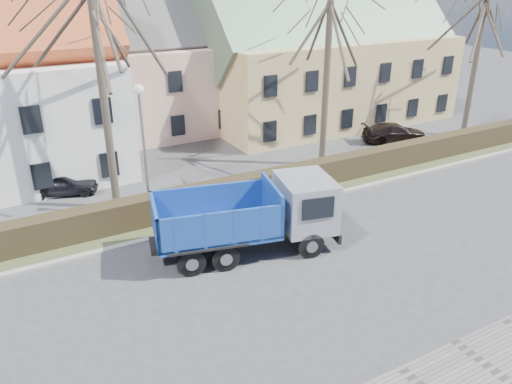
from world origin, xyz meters
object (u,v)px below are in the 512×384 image
dump_truck (240,219)px  streetlight (144,152)px  parked_car_a (61,183)px  parked_car_b (394,133)px

dump_truck → streetlight: bearing=125.6°
parked_car_a → streetlight: bearing=-125.8°
dump_truck → parked_car_b: dump_truck is taller
streetlight → parked_car_b: bearing=8.6°
dump_truck → streetlight: size_ratio=1.22×
dump_truck → streetlight: 5.70m
streetlight → parked_car_b: streetlight is taller
dump_truck → streetlight: streetlight is taller
dump_truck → parked_car_a: (-5.26, 9.42, -0.90)m
parked_car_a → parked_car_b: parked_car_b is taller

